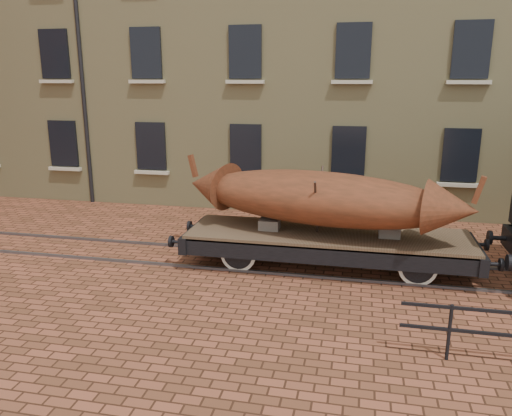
# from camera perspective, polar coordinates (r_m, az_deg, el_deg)

# --- Properties ---
(ground) EXTENTS (90.00, 90.00, 0.00)m
(ground) POSITION_cam_1_polar(r_m,az_deg,el_deg) (12.71, 4.82, -6.52)
(ground) COLOR brown
(warehouse_cream) EXTENTS (40.00, 10.19, 14.00)m
(warehouse_cream) POSITION_cam_1_polar(r_m,az_deg,el_deg) (21.95, 17.16, 20.40)
(warehouse_cream) COLOR tan
(warehouse_cream) RESTS_ON ground
(rail_track) EXTENTS (30.00, 1.52, 0.06)m
(rail_track) POSITION_cam_1_polar(r_m,az_deg,el_deg) (12.70, 4.82, -6.40)
(rail_track) COLOR #59595E
(rail_track) RESTS_ON ground
(flatcar_wagon) EXTENTS (7.70, 2.09, 1.16)m
(flatcar_wagon) POSITION_cam_1_polar(r_m,az_deg,el_deg) (12.41, 8.17, -3.61)
(flatcar_wagon) COLOR brown
(flatcar_wagon) RESTS_ON ground
(iron_boat) EXTENTS (7.23, 3.33, 1.71)m
(iron_boat) POSITION_cam_1_polar(r_m,az_deg,el_deg) (12.14, 7.13, 1.19)
(iron_boat) COLOR brown
(iron_boat) RESTS_ON flatcar_wagon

